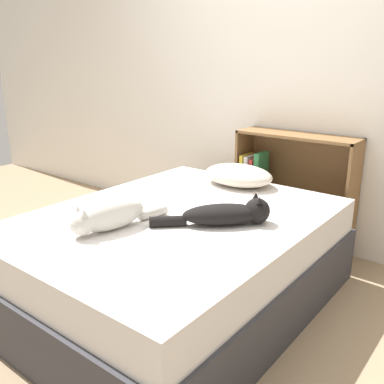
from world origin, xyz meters
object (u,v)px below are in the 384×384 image
(cat_light, at_px, (109,216))
(bookshelf, at_px, (291,189))
(cat_dark, at_px, (228,214))
(bed, at_px, (177,260))
(pillow, at_px, (238,175))

(cat_light, height_order, bookshelf, bookshelf)
(cat_dark, distance_m, bookshelf, 1.10)
(bed, distance_m, bookshelf, 1.16)
(bed, relative_size, bookshelf, 2.12)
(cat_light, bearing_deg, bed, 171.74)
(bed, distance_m, cat_light, 0.53)
(bed, bearing_deg, cat_light, -109.51)
(cat_light, bearing_deg, cat_dark, 146.44)
(pillow, xyz_separation_m, cat_dark, (0.35, -0.65, -0.01))
(bookshelf, bearing_deg, bed, -97.49)
(pillow, distance_m, cat_light, 1.09)
(cat_dark, bearing_deg, bed, 147.29)
(pillow, height_order, cat_dark, cat_dark)
(cat_light, height_order, cat_dark, cat_dark)
(pillow, xyz_separation_m, bookshelf, (0.20, 0.42, -0.16))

